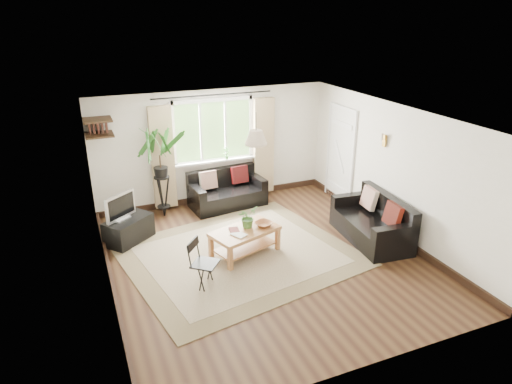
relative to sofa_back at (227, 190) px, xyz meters
name	(u,v)px	position (x,y,z in m)	size (l,w,h in m)	color
floor	(265,258)	(-0.14, -2.30, -0.36)	(5.50, 5.50, 0.00)	black
ceiling	(266,117)	(-0.14, -2.30, 2.04)	(5.50, 5.50, 0.00)	white
wall_back	(213,147)	(-0.14, 0.45, 0.84)	(5.00, 0.02, 2.40)	silver
wall_front	(368,281)	(-0.14, -5.05, 0.84)	(5.00, 0.02, 2.40)	silver
wall_left	(102,218)	(-2.64, -2.30, 0.84)	(0.02, 5.50, 2.40)	silver
wall_right	(394,172)	(2.36, -2.30, 0.84)	(0.02, 5.50, 2.40)	silver
rug	(239,254)	(-0.51, -2.05, -0.35)	(3.62, 3.10, 0.02)	beige
window	(213,131)	(-0.14, 0.41, 1.19)	(2.50, 0.16, 2.16)	white
door	(340,156)	(2.33, -0.60, 0.64)	(0.06, 0.96, 2.06)	silver
corner_shelf	(98,127)	(-2.39, 0.20, 1.53)	(0.50, 0.50, 0.34)	black
pendant_lamp	(256,134)	(-0.14, -1.90, 1.69)	(0.36, 0.36, 0.54)	beige
wall_sconce	(383,139)	(2.29, -2.00, 1.38)	(0.12, 0.12, 0.28)	beige
sofa_back	(227,190)	(0.00, 0.00, 0.00)	(1.54, 0.77, 0.73)	black
sofa_right	(371,220)	(1.89, -2.42, 0.02)	(0.82, 1.64, 0.77)	black
coffee_table	(245,242)	(-0.40, -2.05, -0.13)	(1.14, 0.62, 0.46)	brown
table_plant	(247,217)	(-0.32, -1.97, 0.28)	(0.33, 0.28, 0.36)	#3D6B2A
bowl	(264,224)	(-0.06, -2.04, 0.14)	(0.29, 0.29, 0.07)	#935733
book_a	(235,237)	(-0.65, -2.24, 0.11)	(0.18, 0.24, 0.02)	silver
book_b	(230,231)	(-0.66, -2.00, 0.11)	(0.16, 0.21, 0.02)	#5E2925
tv_stand	(129,230)	(-2.16, -0.82, -0.14)	(0.84, 0.48, 0.45)	black
tv	(120,206)	(-2.26, -0.82, 0.34)	(0.65, 0.22, 0.50)	#A5A5AA
palm_stand	(161,173)	(-1.35, 0.03, 0.55)	(0.71, 0.71, 1.82)	black
folding_chair	(205,264)	(-1.30, -2.73, 0.01)	(0.39, 0.39, 0.76)	black
sill_plant	(227,153)	(0.11, 0.33, 0.70)	(0.14, 0.10, 0.27)	#2D6023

